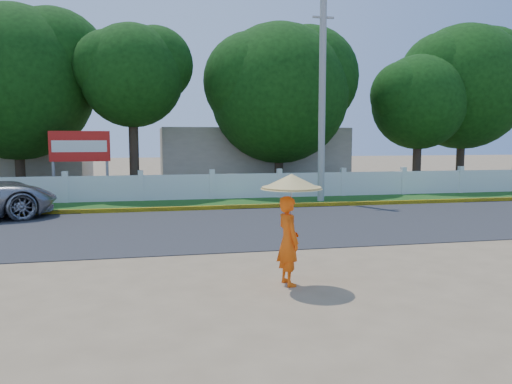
% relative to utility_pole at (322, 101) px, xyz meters
% --- Properties ---
extents(ground, '(120.00, 120.00, 0.00)m').
position_rel_utility_pole_xyz_m(ground, '(-4.37, -9.58, -4.15)').
color(ground, '#9E8460').
rests_on(ground, ground).
extents(road, '(60.00, 7.00, 0.02)m').
position_rel_utility_pole_xyz_m(road, '(-4.37, -5.08, -4.14)').
color(road, '#38383A').
rests_on(road, ground).
extents(grass_verge, '(60.00, 3.50, 0.03)m').
position_rel_utility_pole_xyz_m(grass_verge, '(-4.37, 0.17, -4.13)').
color(grass_verge, '#2D601E').
rests_on(grass_verge, ground).
extents(curb, '(40.00, 0.18, 0.16)m').
position_rel_utility_pole_xyz_m(curb, '(-4.37, -1.53, -4.07)').
color(curb, yellow).
rests_on(curb, ground).
extents(fence, '(40.00, 0.10, 1.10)m').
position_rel_utility_pole_xyz_m(fence, '(-4.37, 1.62, -3.60)').
color(fence, silver).
rests_on(fence, ground).
extents(building_near, '(10.00, 6.00, 3.20)m').
position_rel_utility_pole_xyz_m(building_near, '(-1.37, 8.42, -2.55)').
color(building_near, '#B7AD99').
rests_on(building_near, ground).
extents(building_far, '(8.00, 5.00, 2.80)m').
position_rel_utility_pole_xyz_m(building_far, '(-14.37, 9.42, -2.75)').
color(building_far, '#B7AD99').
rests_on(building_far, ground).
extents(utility_pole, '(0.28, 0.28, 8.29)m').
position_rel_utility_pole_xyz_m(utility_pole, '(0.00, 0.00, 0.00)').
color(utility_pole, '#9A9B98').
rests_on(utility_pole, ground).
extents(monk_with_parasol, '(1.11, 1.11, 2.01)m').
position_rel_utility_pole_xyz_m(monk_with_parasol, '(-4.52, -11.22, -2.84)').
color(monk_with_parasol, '#F5550C').
rests_on(monk_with_parasol, ground).
extents(billboard, '(2.50, 0.13, 2.95)m').
position_rel_utility_pole_xyz_m(billboard, '(-9.90, 2.72, -2.01)').
color(billboard, gray).
rests_on(billboard, ground).
extents(tree_row, '(34.88, 7.92, 8.83)m').
position_rel_utility_pole_xyz_m(tree_row, '(-2.84, 4.88, 0.89)').
color(tree_row, '#473828').
rests_on(tree_row, ground).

